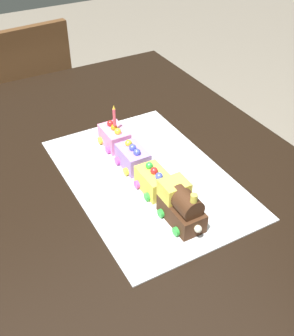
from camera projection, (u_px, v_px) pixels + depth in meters
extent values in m
plane|color=gray|center=(130.00, 318.00, 1.63)|extent=(8.00, 8.00, 0.00)
cube|color=black|center=(124.00, 172.00, 1.18)|extent=(1.40, 1.00, 0.03)
cube|color=black|center=(148.00, 134.00, 2.02)|extent=(0.07, 0.07, 0.71)
cube|color=brown|center=(23.00, 101.00, 2.11)|extent=(0.44, 0.44, 0.04)
cube|color=brown|center=(29.00, 73.00, 1.86)|extent=(0.07, 0.40, 0.40)
cube|color=brown|center=(47.00, 116.00, 2.44)|extent=(0.04, 0.04, 0.42)
cube|color=brown|center=(73.00, 143.00, 2.21)|extent=(0.04, 0.04, 0.42)
cube|color=brown|center=(11.00, 165.00, 2.06)|extent=(0.04, 0.04, 0.42)
cube|color=silver|center=(147.00, 177.00, 1.14)|extent=(0.60, 0.40, 0.00)
cube|color=#472816|center=(181.00, 213.00, 0.99)|extent=(0.12, 0.06, 0.05)
cylinder|color=#472816|center=(186.00, 203.00, 0.95)|extent=(0.07, 0.05, 0.05)
cube|color=#F4E04C|center=(174.00, 189.00, 0.99)|extent=(0.06, 0.06, 0.04)
cylinder|color=#F4E04C|center=(194.00, 200.00, 0.91)|extent=(0.02, 0.02, 0.03)
sphere|color=#F4EFCC|center=(198.00, 229.00, 0.94)|extent=(0.02, 0.02, 0.02)
cylinder|color=yellow|center=(202.00, 221.00, 0.99)|extent=(0.02, 0.01, 0.02)
cylinder|color=yellow|center=(186.00, 204.00, 1.04)|extent=(0.02, 0.01, 0.02)
cylinder|color=green|center=(176.00, 232.00, 0.96)|extent=(0.02, 0.01, 0.02)
cylinder|color=green|center=(161.00, 213.00, 1.01)|extent=(0.02, 0.01, 0.02)
cube|color=#F4E04C|center=(154.00, 181.00, 1.08)|extent=(0.10, 0.06, 0.06)
cylinder|color=#4C59D8|center=(171.00, 188.00, 1.08)|extent=(0.02, 0.01, 0.02)
cylinder|color=orange|center=(160.00, 176.00, 1.12)|extent=(0.02, 0.01, 0.02)
cylinder|color=green|center=(147.00, 197.00, 1.06)|extent=(0.02, 0.01, 0.02)
cylinder|color=#D84CB2|center=(137.00, 185.00, 1.09)|extent=(0.02, 0.01, 0.02)
sphere|color=#4C59D8|center=(159.00, 176.00, 1.04)|extent=(0.02, 0.02, 0.02)
sphere|color=red|center=(154.00, 171.00, 1.06)|extent=(0.02, 0.02, 0.02)
sphere|color=green|center=(149.00, 166.00, 1.08)|extent=(0.02, 0.02, 0.02)
cube|color=#AD84E0|center=(133.00, 158.00, 1.16)|extent=(0.10, 0.06, 0.06)
cylinder|color=#D84CB2|center=(149.00, 164.00, 1.17)|extent=(0.02, 0.01, 0.02)
cylinder|color=#D84CB2|center=(140.00, 154.00, 1.20)|extent=(0.02, 0.01, 0.02)
cylinder|color=yellow|center=(126.00, 172.00, 1.14)|extent=(0.02, 0.01, 0.02)
cylinder|color=#D84CB2|center=(117.00, 161.00, 1.18)|extent=(0.02, 0.01, 0.02)
sphere|color=#4C59D8|center=(133.00, 148.00, 1.14)|extent=(0.02, 0.02, 0.02)
sphere|color=#4C59D8|center=(137.00, 152.00, 1.12)|extent=(0.02, 0.02, 0.02)
sphere|color=yellow|center=(128.00, 143.00, 1.16)|extent=(0.02, 0.02, 0.02)
cube|color=pink|center=(115.00, 137.00, 1.24)|extent=(0.10, 0.06, 0.06)
cylinder|color=#4C59D8|center=(130.00, 143.00, 1.25)|extent=(0.02, 0.01, 0.02)
cylinder|color=yellow|center=(122.00, 134.00, 1.29)|extent=(0.02, 0.01, 0.02)
cylinder|color=#D84CB2|center=(108.00, 150.00, 1.22)|extent=(0.02, 0.01, 0.02)
cylinder|color=yellow|center=(100.00, 141.00, 1.26)|extent=(0.02, 0.01, 0.02)
sphere|color=yellow|center=(118.00, 132.00, 1.20)|extent=(0.02, 0.02, 0.02)
sphere|color=red|center=(110.00, 124.00, 1.24)|extent=(0.02, 0.02, 0.02)
sphere|color=orange|center=(114.00, 127.00, 1.22)|extent=(0.02, 0.02, 0.02)
cylinder|color=#F24C59|center=(114.00, 117.00, 1.19)|extent=(0.01, 0.01, 0.05)
cone|color=yellow|center=(114.00, 107.00, 1.17)|extent=(0.01, 0.01, 0.01)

